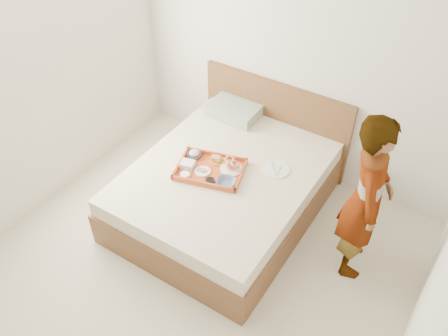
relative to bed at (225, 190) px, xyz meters
name	(u,v)px	position (x,y,z in m)	size (l,w,h in m)	color
ground	(176,289)	(0.14, -1.00, -0.27)	(3.50, 4.00, 0.01)	beige
wall_back	(296,53)	(0.14, 1.00, 1.04)	(3.50, 0.01, 2.60)	silver
wall_right	(431,300)	(1.89, -1.00, 1.04)	(0.01, 4.00, 2.60)	silver
bed	(225,190)	(0.00, 0.00, 0.00)	(1.65, 2.00, 0.53)	brown
headboard	(275,122)	(0.00, 0.97, 0.21)	(1.65, 0.06, 0.95)	brown
pillow	(234,111)	(-0.39, 0.77, 0.33)	(0.52, 0.36, 0.13)	#A4B99E
tray	(210,169)	(-0.10, -0.09, 0.29)	(0.60, 0.44, 0.05)	#CC5023
prawn_plate	(231,169)	(0.05, 0.02, 0.29)	(0.21, 0.21, 0.01)	white
navy_bowl_big	(226,182)	(0.12, -0.17, 0.30)	(0.17, 0.17, 0.04)	#191E4E
sauce_dish	(210,181)	(-0.01, -0.23, 0.30)	(0.09, 0.09, 0.03)	black
meat_plate	(203,171)	(-0.15, -0.15, 0.29)	(0.15, 0.15, 0.01)	white
bread_plate	(217,161)	(-0.12, 0.04, 0.29)	(0.15, 0.15, 0.01)	orange
salad_bowl	(194,155)	(-0.33, -0.02, 0.30)	(0.13, 0.13, 0.04)	#191E4E
plastic_tub	(188,164)	(-0.30, -0.17, 0.31)	(0.13, 0.10, 0.05)	silver
cheese_round	(185,175)	(-0.25, -0.29, 0.30)	(0.09, 0.09, 0.03)	white
dinner_plate	(276,169)	(0.39, 0.25, 0.27)	(0.25, 0.25, 0.01)	white
person	(366,199)	(1.27, 0.08, 0.51)	(0.57, 0.37, 1.56)	white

